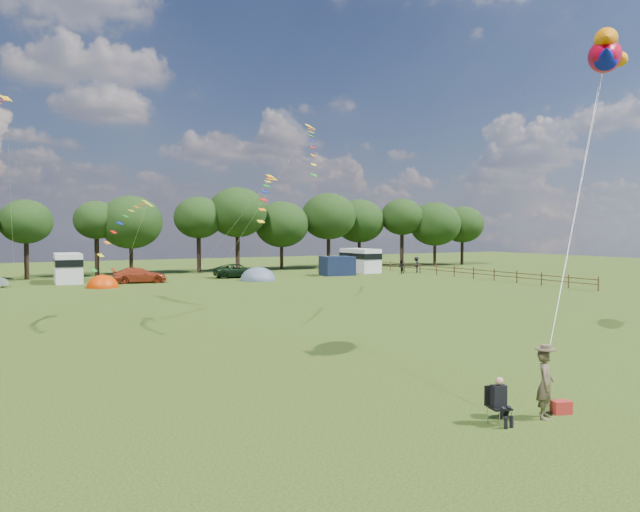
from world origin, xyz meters
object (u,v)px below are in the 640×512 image
tent_greyblue (258,280)px  walker_a (401,267)px  tent_orange (103,287)px  walker_b (416,265)px  fish_kite (605,54)px  campervan_c (68,267)px  camp_chair (498,396)px  car_c (139,275)px  kite_flyer (545,384)px  campervan_d (360,260)px  car_d (238,271)px

tent_greyblue → walker_a: size_ratio=2.47×
tent_orange → tent_greyblue: bearing=0.6°
tent_greyblue → walker_b: walker_b is taller
fish_kite → walker_b: fish_kite is taller
campervan_c → camp_chair: size_ratio=4.63×
tent_greyblue → fish_kite: size_ratio=1.06×
campervan_c → tent_orange: (2.05, -6.94, -1.50)m
campervan_c → walker_b: bearing=-93.7°
car_c → kite_flyer: kite_flyer is taller
kite_flyer → walker_b: (32.22, 47.75, -0.01)m
tent_greyblue → kite_flyer: bearing=-103.5°
campervan_d → car_c: bearing=95.2°
tent_greyblue → walker_a: walker_a is taller
fish_kite → walker_a: 48.12m
tent_greyblue → kite_flyer: 47.32m
campervan_c → camp_chair: 52.75m
camp_chair → kite_flyer: bearing=5.9°
walker_b → tent_orange: bearing=-35.7°
car_d → fish_kite: 46.94m
walker_b → kite_flyer: bearing=17.3°
fish_kite → walker_b: 49.84m
campervan_c → kite_flyer: campervan_c is taller
campervan_d → walker_a: (2.95, -4.21, -0.71)m
tent_greyblue → camp_chair: 47.46m
tent_greyblue → camp_chair: size_ratio=3.13×
car_c → walker_a: 29.65m
car_c → campervan_d: 26.76m
walker_b → car_d: bearing=-46.2°
camp_chair → campervan_d: bearing=76.2°
car_c → tent_orange: bearing=136.6°
car_d → tent_orange: (-14.70, -4.74, -0.72)m
campervan_d → tent_greyblue: campervan_d is taller
campervan_c → campervan_d: bearing=-88.8°
walker_a → walker_b: (2.72, 0.62, 0.13)m
kite_flyer → tent_orange: bearing=59.3°
car_c → tent_greyblue: size_ratio=1.23×
car_d → walker_b: (21.53, -2.84, 0.20)m
camp_chair → tent_greyblue: bearing=89.7°
car_c → camp_chair: (-1.42, -48.74, 0.02)m
campervan_d → fish_kite: (-17.52, -46.20, 10.83)m
campervan_c → fish_kite: size_ratio=1.57×
fish_kite → campervan_d: bearing=30.4°
walker_a → walker_b: bearing=178.6°
campervan_d → kite_flyer: size_ratio=3.05×
campervan_d → camp_chair: 58.31m
camp_chair → walker_b: size_ratio=0.68×
tent_greyblue → tent_orange: bearing=-179.4°
campervan_c → tent_orange: campervan_c is taller
campervan_d → tent_greyblue: (-15.55, -5.33, -1.50)m
campervan_c → tent_orange: size_ratio=1.90×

